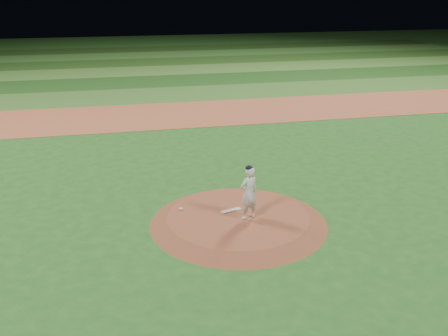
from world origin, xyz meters
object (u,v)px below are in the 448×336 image
(pitchers_mound, at_px, (238,219))
(pitching_rubber, at_px, (231,210))
(rosin_bag, at_px, (181,209))
(pitcher_on_mound, at_px, (249,193))

(pitchers_mound, distance_m, pitching_rubber, 0.43)
(pitching_rubber, bearing_deg, rosin_bag, 148.05)
(pitchers_mound, bearing_deg, rosin_bag, 154.01)
(pitching_rubber, height_order, rosin_bag, rosin_bag)
(pitching_rubber, height_order, pitcher_on_mound, pitcher_on_mound)
(rosin_bag, distance_m, pitcher_on_mound, 2.35)
(pitchers_mound, xyz_separation_m, pitching_rubber, (-0.14, 0.38, 0.14))
(pitching_rubber, distance_m, rosin_bag, 1.60)
(rosin_bag, bearing_deg, pitchers_mound, -25.99)
(pitchers_mound, xyz_separation_m, rosin_bag, (-1.67, 0.82, 0.16))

